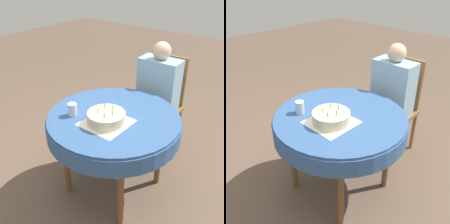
{
  "view_description": "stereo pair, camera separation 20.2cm",
  "coord_description": "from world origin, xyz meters",
  "views": [
    {
      "loc": [
        1.09,
        -1.42,
        1.82
      ],
      "look_at": [
        0.01,
        -0.04,
        0.82
      ],
      "focal_mm": 42.0,
      "sensor_mm": 36.0,
      "label": 1
    },
    {
      "loc": [
        1.24,
        -1.28,
        1.82
      ],
      "look_at": [
        0.01,
        -0.04,
        0.82
      ],
      "focal_mm": 42.0,
      "sensor_mm": 36.0,
      "label": 2
    }
  ],
  "objects": [
    {
      "name": "drinking_glass",
      "position": [
        -0.26,
        -0.2,
        0.82
      ],
      "size": [
        0.07,
        0.07,
        0.1
      ],
      "color": "silver",
      "rests_on": "dining_table"
    },
    {
      "name": "person",
      "position": [
        -0.03,
        0.75,
        0.71
      ],
      "size": [
        0.4,
        0.31,
        1.18
      ],
      "rotation": [
        0.0,
        0.0,
        0.02
      ],
      "color": "#DBB293",
      "rests_on": "ground_plane"
    },
    {
      "name": "birthday_cake",
      "position": [
        0.02,
        -0.12,
        0.81
      ],
      "size": [
        0.29,
        0.29,
        0.13
      ],
      "color": "beige",
      "rests_on": "dining_table"
    },
    {
      "name": "napkin",
      "position": [
        0.02,
        -0.12,
        0.77
      ],
      "size": [
        0.34,
        0.34,
        0.0
      ],
      "color": "white",
      "rests_on": "dining_table"
    },
    {
      "name": "dining_table",
      "position": [
        0.0,
        0.0,
        0.67
      ],
      "size": [
        1.07,
        1.07,
        0.76
      ],
      "color": "#335689",
      "rests_on": "ground_plane"
    },
    {
      "name": "ground_plane",
      "position": [
        0.0,
        0.0,
        0.0
      ],
      "size": [
        12.0,
        12.0,
        0.0
      ],
      "primitive_type": "plane",
      "color": "brown"
    },
    {
      "name": "chair",
      "position": [
        -0.03,
        0.86,
        0.54
      ],
      "size": [
        0.45,
        0.45,
        1.01
      ],
      "rotation": [
        0.0,
        0.0,
        0.02
      ],
      "color": "brown",
      "rests_on": "ground_plane"
    }
  ]
}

